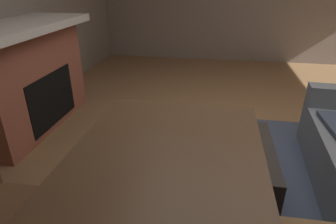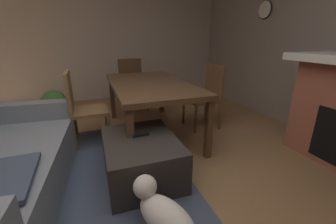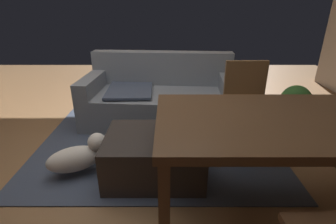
% 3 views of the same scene
% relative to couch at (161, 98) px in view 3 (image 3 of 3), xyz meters
% --- Properties ---
extents(floor, '(8.72, 8.72, 0.00)m').
position_rel_couch_xyz_m(floor, '(-0.48, -1.05, -0.31)').
color(floor, olive).
extents(area_rug, '(2.60, 2.00, 0.01)m').
position_rel_couch_xyz_m(area_rug, '(-0.01, -0.64, -0.30)').
color(area_rug, '#3D475B').
rests_on(area_rug, ground).
extents(couch, '(1.97, 1.07, 0.87)m').
position_rel_couch_xyz_m(couch, '(0.00, 0.00, 0.00)').
color(couch, slate).
rests_on(couch, ground).
extents(ottoman_coffee_table, '(0.87, 0.67, 0.41)m').
position_rel_couch_xyz_m(ottoman_coffee_table, '(-0.01, -1.22, -0.11)').
color(ottoman_coffee_table, '#2D2826').
rests_on(ottoman_coffee_table, ground).
extents(tv_remote, '(0.06, 0.16, 0.02)m').
position_rel_couch_xyz_m(tv_remote, '(0.05, -1.24, 0.11)').
color(tv_remote, black).
rests_on(tv_remote, ottoman_coffee_table).
extents(dining_table, '(1.80, 0.98, 0.74)m').
position_rel_couch_xyz_m(dining_table, '(0.93, -1.58, 0.36)').
color(dining_table, '#513823').
rests_on(dining_table, ground).
extents(dining_chair_north, '(0.45, 0.45, 0.93)m').
position_rel_couch_xyz_m(dining_chair_north, '(0.93, -0.69, 0.22)').
color(dining_chair_north, brown).
rests_on(dining_chair_north, ground).
extents(potted_plant, '(0.38, 0.38, 0.57)m').
position_rel_couch_xyz_m(potted_plant, '(1.66, -0.28, 0.02)').
color(potted_plant, '#474C51').
rests_on(potted_plant, ground).
extents(small_dog, '(0.55, 0.41, 0.33)m').
position_rel_couch_xyz_m(small_dog, '(-0.71, -1.21, -0.12)').
color(small_dog, silver).
rests_on(small_dog, ground).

